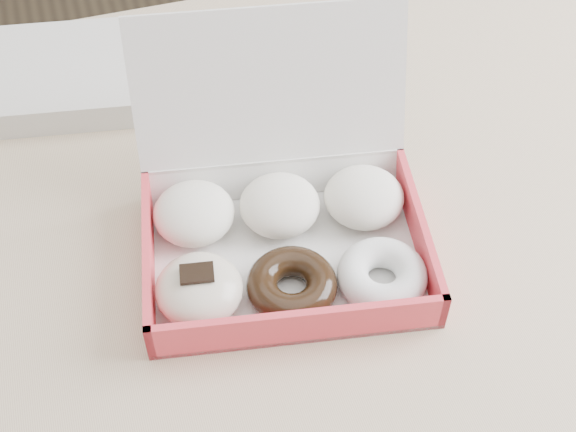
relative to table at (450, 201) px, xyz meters
name	(u,v)px	position (x,y,z in m)	size (l,w,h in m)	color
table	(450,201)	(0.00, 0.00, 0.00)	(1.20, 0.80, 0.75)	tan
donut_box	(281,226)	(-0.24, -0.07, 0.11)	(0.32, 0.31, 0.20)	white
newspapers	(63,75)	(-0.42, 0.26, 0.10)	(0.22, 0.18, 0.04)	silver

